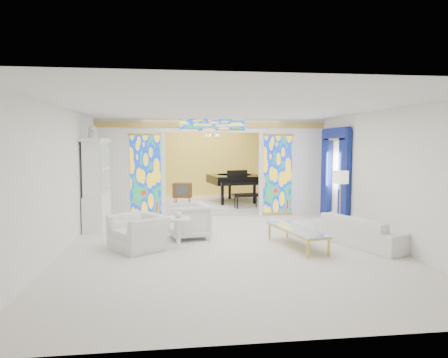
{
  "coord_description": "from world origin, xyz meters",
  "views": [
    {
      "loc": [
        -1.16,
        -10.23,
        2.24
      ],
      "look_at": [
        0.13,
        0.2,
        1.32
      ],
      "focal_mm": 32.0,
      "sensor_mm": 36.0,
      "label": 1
    }
  ],
  "objects": [
    {
      "name": "floor",
      "position": [
        0.0,
        0.0,
        0.0
      ],
      "size": [
        12.0,
        12.0,
        0.0
      ],
      "primitive_type": "plane",
      "color": "white",
      "rests_on": "ground"
    },
    {
      "name": "ceiling",
      "position": [
        0.0,
        0.0,
        3.0
      ],
      "size": [
        7.0,
        12.0,
        0.02
      ],
      "primitive_type": "cube",
      "color": "white",
      "rests_on": "wall_back"
    },
    {
      "name": "wall_back",
      "position": [
        0.0,
        6.0,
        1.5
      ],
      "size": [
        7.0,
        0.02,
        3.0
      ],
      "primitive_type": "cube",
      "color": "white",
      "rests_on": "floor"
    },
    {
      "name": "wall_front",
      "position": [
        0.0,
        -6.0,
        1.5
      ],
      "size": [
        7.0,
        0.02,
        3.0
      ],
      "primitive_type": "cube",
      "color": "white",
      "rests_on": "floor"
    },
    {
      "name": "wall_left",
      "position": [
        -3.5,
        0.0,
        1.5
      ],
      "size": [
        0.02,
        12.0,
        3.0
      ],
      "primitive_type": "cube",
      "color": "white",
      "rests_on": "floor"
    },
    {
      "name": "wall_right",
      "position": [
        3.5,
        0.0,
        1.5
      ],
      "size": [
        0.02,
        12.0,
        3.0
      ],
      "primitive_type": "cube",
      "color": "white",
      "rests_on": "floor"
    },
    {
      "name": "partition_wall",
      "position": [
        0.0,
        2.0,
        1.65
      ],
      "size": [
        7.0,
        0.22,
        3.0
      ],
      "color": "white",
      "rests_on": "floor"
    },
    {
      "name": "stained_glass_left",
      "position": [
        -2.03,
        1.89,
        1.3
      ],
      "size": [
        0.9,
        0.04,
        2.4
      ],
      "primitive_type": "cube",
      "color": "gold",
      "rests_on": "partition_wall"
    },
    {
      "name": "stained_glass_right",
      "position": [
        2.03,
        1.89,
        1.3
      ],
      "size": [
        0.9,
        0.04,
        2.4
      ],
      "primitive_type": "cube",
      "color": "gold",
      "rests_on": "partition_wall"
    },
    {
      "name": "stained_glass_transom",
      "position": [
        0.0,
        1.89,
        2.82
      ],
      "size": [
        2.0,
        0.04,
        0.34
      ],
      "primitive_type": "cube",
      "color": "gold",
      "rests_on": "partition_wall"
    },
    {
      "name": "alcove_platform",
      "position": [
        0.0,
        4.1,
        0.09
      ],
      "size": [
        6.8,
        3.8,
        0.18
      ],
      "primitive_type": "cube",
      "color": "white",
      "rests_on": "floor"
    },
    {
      "name": "gold_curtain_back",
      "position": [
        0.0,
        5.88,
        1.5
      ],
      "size": [
        6.7,
        0.1,
        2.9
      ],
      "primitive_type": "cube",
      "color": "#DDC84D",
      "rests_on": "wall_back"
    },
    {
      "name": "chandelier",
      "position": [
        0.2,
        4.0,
        2.55
      ],
      "size": [
        0.48,
        0.48,
        0.3
      ],
      "primitive_type": "cylinder",
      "color": "gold",
      "rests_on": "ceiling"
    },
    {
      "name": "blue_drapes",
      "position": [
        3.4,
        0.7,
        1.58
      ],
      "size": [
        0.14,
        1.85,
        2.65
      ],
      "color": "navy",
      "rests_on": "wall_right"
    },
    {
      "name": "china_cabinet",
      "position": [
        -3.22,
        0.6,
        1.17
      ],
      "size": [
        0.56,
        1.46,
        2.72
      ],
      "color": "white",
      "rests_on": "floor"
    },
    {
      "name": "armchair_left",
      "position": [
        -1.94,
        -1.7,
        0.36
      ],
      "size": [
        1.44,
        1.47,
        0.72
      ],
      "primitive_type": "imported",
      "rotation": [
        0.0,
        0.0,
        -0.94
      ],
      "color": "white",
      "rests_on": "floor"
    },
    {
      "name": "armchair_right",
      "position": [
        -0.85,
        -0.83,
        0.41
      ],
      "size": [
        1.07,
        1.05,
        0.83
      ],
      "primitive_type": "imported",
      "rotation": [
        0.0,
        0.0,
        -1.37
      ],
      "color": "white",
      "rests_on": "floor"
    },
    {
      "name": "sofa",
      "position": [
        2.95,
        -1.96,
        0.32
      ],
      "size": [
        1.65,
        2.37,
        0.65
      ],
      "primitive_type": "imported",
      "rotation": [
        0.0,
        0.0,
        1.97
      ],
      "color": "silver",
      "rests_on": "floor"
    },
    {
      "name": "side_table",
      "position": [
        -1.09,
        -1.64,
        0.43
      ],
      "size": [
        0.55,
        0.55,
        0.65
      ],
      "rotation": [
        0.0,
        0.0,
        -0.06
      ],
      "color": "white",
      "rests_on": "floor"
    },
    {
      "name": "vase",
      "position": [
        -1.09,
        -1.64,
        0.74
      ],
      "size": [
        0.22,
        0.22,
        0.18
      ],
      "primitive_type": "imported",
      "rotation": [
        0.0,
        0.0,
        -0.35
      ],
      "color": "white",
      "rests_on": "side_table"
    },
    {
      "name": "coffee_table",
      "position": [
        1.46,
        -1.97,
        0.38
      ],
      "size": [
        0.95,
        1.92,
        0.41
      ],
      "rotation": [
        0.0,
        0.0,
        0.21
      ],
      "color": "silver",
      "rests_on": "floor"
    },
    {
      "name": "floor_lamp",
      "position": [
        2.92,
        -0.81,
        1.34
      ],
      "size": [
        0.39,
        0.39,
        1.58
      ],
      "rotation": [
        0.0,
        0.0,
        -0.0
      ],
      "color": "gold",
      "rests_on": "floor"
    },
    {
      "name": "grand_piano",
      "position": [
        1.01,
        4.02,
        0.97
      ],
      "size": [
        2.01,
        3.1,
        1.16
      ],
      "rotation": [
        0.0,
        0.0,
        0.16
      ],
      "color": "black",
      "rests_on": "alcove_platform"
    },
    {
      "name": "tv_console",
      "position": [
        -0.91,
        3.51,
        0.65
      ],
      "size": [
        0.69,
        0.52,
        0.73
      ],
      "rotation": [
        0.0,
        0.0,
        -0.17
      ],
      "color": "#543A1E",
      "rests_on": "alcove_platform"
    }
  ]
}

